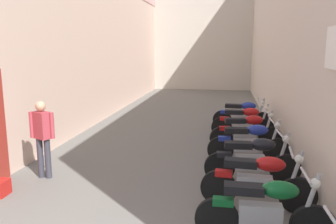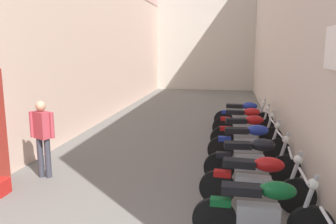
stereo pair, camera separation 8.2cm
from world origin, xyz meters
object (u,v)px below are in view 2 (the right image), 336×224
motorcycle_sixth (247,131)px  motorcycle_seventh (245,122)px  motorcycle_third (257,180)px  motorcycle_fourth (253,159)px  pedestrian_mid_alley (42,133)px  motorcycle_fifth (249,142)px  motorcycle_eighth (244,115)px  motorcycle_second (263,209)px

motorcycle_sixth → motorcycle_seventh: size_ratio=0.99×
motorcycle_third → motorcycle_seventh: (0.00, 4.46, 0.00)m
motorcycle_fourth → motorcycle_sixth: bearing=90.0°
motorcycle_sixth → pedestrian_mid_alley: bearing=-147.3°
motorcycle_fifth → motorcycle_eighth: same height
motorcycle_fourth → motorcycle_sixth: 2.25m
motorcycle_second → motorcycle_eighth: (-0.00, 6.53, 0.00)m
motorcycle_third → motorcycle_fifth: 2.27m
motorcycle_third → motorcycle_fifth: same height
motorcycle_fifth → motorcycle_eighth: size_ratio=1.00×
motorcycle_third → pedestrian_mid_alley: (-4.12, 0.70, 0.42)m
motorcycle_third → motorcycle_eighth: (0.00, 5.51, 0.00)m
motorcycle_fifth → pedestrian_mid_alley: 4.43m
motorcycle_fifth → motorcycle_seventh: same height
motorcycle_fifth → motorcycle_sixth: bearing=90.0°
motorcycle_seventh → motorcycle_fourth: bearing=-90.0°
motorcycle_third → motorcycle_fifth: bearing=90.0°
motorcycle_third → motorcycle_sixth: 3.35m
pedestrian_mid_alley → motorcycle_fourth: bearing=5.4°
motorcycle_second → motorcycle_fifth: 3.30m
motorcycle_sixth → motorcycle_seventh: bearing=90.0°
motorcycle_eighth → motorcycle_fifth: bearing=-90.0°
motorcycle_second → pedestrian_mid_alley: (-4.12, 1.73, 0.42)m
motorcycle_seventh → pedestrian_mid_alley: bearing=-137.6°
motorcycle_second → motorcycle_third: (-0.00, 1.03, 0.00)m
motorcycle_third → motorcycle_fourth: same height
pedestrian_mid_alley → motorcycle_third: bearing=-9.6°
motorcycle_sixth → motorcycle_eighth: size_ratio=0.99×
motorcycle_third → motorcycle_sixth: same height
motorcycle_fourth → motorcycle_fifth: same height
motorcycle_second → motorcycle_fifth: (-0.00, 3.30, 0.00)m
motorcycle_fourth → motorcycle_seventh: same height
motorcycle_second → motorcycle_seventh: same height
motorcycle_seventh → motorcycle_second: bearing=-90.0°
motorcycle_second → motorcycle_sixth: (-0.00, 4.37, 0.00)m
motorcycle_sixth → motorcycle_fifth: bearing=-90.0°
motorcycle_fifth → pedestrian_mid_alley: (-4.12, -1.57, 0.42)m
motorcycle_second → motorcycle_fourth: 2.12m
motorcycle_second → pedestrian_mid_alley: bearing=157.3°
motorcycle_second → motorcycle_fifth: same height
pedestrian_mid_alley → motorcycle_second: bearing=-22.7°
motorcycle_eighth → pedestrian_mid_alley: 6.35m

